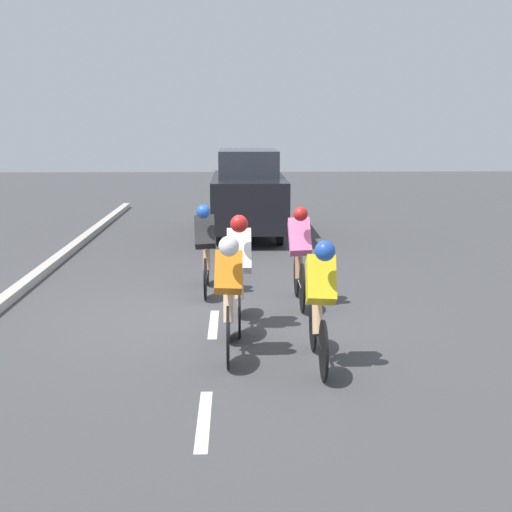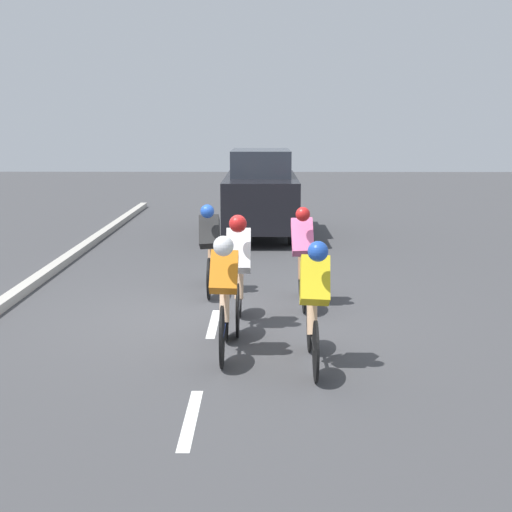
# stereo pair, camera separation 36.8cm
# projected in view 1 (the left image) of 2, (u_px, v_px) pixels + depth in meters

# --- Properties ---
(ground_plane) EXTENTS (60.00, 60.00, 0.00)m
(ground_plane) POSITION_uv_depth(u_px,v_px,m) (214.00, 317.00, 10.15)
(ground_plane) COLOR #424244
(lane_stripe_near) EXTENTS (0.12, 1.40, 0.01)m
(lane_stripe_near) POSITION_uv_depth(u_px,v_px,m) (204.00, 420.00, 6.63)
(lane_stripe_near) COLOR white
(lane_stripe_near) RESTS_ON ground
(lane_stripe_mid) EXTENTS (0.12, 1.40, 0.01)m
(lane_stripe_mid) POSITION_uv_depth(u_px,v_px,m) (214.00, 324.00, 9.77)
(lane_stripe_mid) COLOR white
(lane_stripe_mid) RESTS_ON ground
(lane_stripe_far) EXTENTS (0.12, 1.40, 0.01)m
(lane_stripe_far) POSITION_uv_depth(u_px,v_px,m) (219.00, 275.00, 12.92)
(lane_stripe_far) COLOR white
(lane_stripe_far) RESTS_ON ground
(cyclist_white) EXTENTS (0.32, 1.69, 1.56)m
(cyclist_white) POSITION_uv_depth(u_px,v_px,m) (239.00, 268.00, 9.46)
(cyclist_white) COLOR black
(cyclist_white) RESTS_ON ground
(cyclist_orange) EXTENTS (0.34, 1.72, 1.48)m
(cyclist_orange) POSITION_uv_depth(u_px,v_px,m) (228.00, 292.00, 8.33)
(cyclist_orange) COLOR black
(cyclist_orange) RESTS_ON ground
(cyclist_black) EXTENTS (0.35, 1.69, 1.47)m
(cyclist_black) POSITION_uv_depth(u_px,v_px,m) (205.00, 246.00, 11.42)
(cyclist_black) COLOR black
(cyclist_black) RESTS_ON ground
(cyclist_pink) EXTENTS (0.34, 1.70, 1.52)m
(cyclist_pink) POSITION_uv_depth(u_px,v_px,m) (299.00, 254.00, 10.68)
(cyclist_pink) COLOR black
(cyclist_pink) RESTS_ON ground
(cyclist_yellow) EXTENTS (0.34, 1.69, 1.49)m
(cyclist_yellow) POSITION_uv_depth(u_px,v_px,m) (320.00, 299.00, 7.94)
(cyclist_yellow) COLOR black
(cyclist_yellow) RESTS_ON ground
(support_car) EXTENTS (1.70, 4.31, 2.07)m
(support_car) POSITION_uv_depth(u_px,v_px,m) (248.00, 193.00, 17.21)
(support_car) COLOR black
(support_car) RESTS_ON ground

